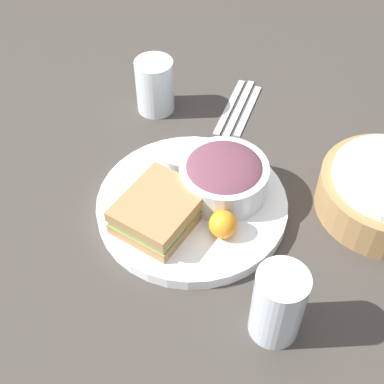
% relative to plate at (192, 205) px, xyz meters
% --- Properties ---
extents(ground_plane, '(4.00, 4.00, 0.00)m').
position_rel_plate_xyz_m(ground_plane, '(0.00, 0.00, -0.01)').
color(ground_plane, '#3D3833').
extents(plate, '(0.30, 0.30, 0.02)m').
position_rel_plate_xyz_m(plate, '(0.00, 0.00, 0.00)').
color(plate, white).
rests_on(plate, ground_plane).
extents(sandwich, '(0.13, 0.11, 0.05)m').
position_rel_plate_xyz_m(sandwich, '(0.06, -0.02, 0.03)').
color(sandwich, '#A37A4C').
rests_on(sandwich, plate).
extents(salad_bowl, '(0.14, 0.14, 0.06)m').
position_rel_plate_xyz_m(salad_bowl, '(-0.05, 0.03, 0.04)').
color(salad_bowl, silver).
rests_on(salad_bowl, plate).
extents(dressing_cup, '(0.05, 0.05, 0.04)m').
position_rel_plate_xyz_m(dressing_cup, '(-0.04, -0.05, 0.03)').
color(dressing_cup, '#B7B7BC').
rests_on(dressing_cup, plate).
extents(orange_wedge, '(0.04, 0.04, 0.04)m').
position_rel_plate_xyz_m(orange_wedge, '(0.03, 0.07, 0.03)').
color(orange_wedge, orange).
rests_on(orange_wedge, plate).
extents(drink_glass, '(0.07, 0.07, 0.12)m').
position_rel_plate_xyz_m(drink_glass, '(0.10, 0.21, 0.05)').
color(drink_glass, silver).
rests_on(drink_glass, ground_plane).
extents(fork, '(0.17, 0.06, 0.01)m').
position_rel_plate_xyz_m(fork, '(-0.25, -0.09, -0.01)').
color(fork, silver).
rests_on(fork, ground_plane).
extents(knife, '(0.17, 0.06, 0.01)m').
position_rel_plate_xyz_m(knife, '(-0.25, -0.07, -0.01)').
color(knife, silver).
rests_on(knife, ground_plane).
extents(spoon, '(0.15, 0.05, 0.01)m').
position_rel_plate_xyz_m(spoon, '(-0.26, -0.06, -0.01)').
color(spoon, silver).
rests_on(spoon, ground_plane).
extents(water_glass, '(0.07, 0.07, 0.10)m').
position_rel_plate_xyz_m(water_glass, '(-0.16, -0.20, 0.04)').
color(water_glass, silver).
rests_on(water_glass, ground_plane).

